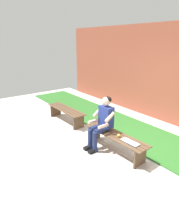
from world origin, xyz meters
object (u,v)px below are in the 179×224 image
object	(u,v)px
bench_near	(115,138)
apple	(119,135)
bench_far	(66,112)
book_open	(130,142)
person_seated	(102,121)

from	to	relation	value
bench_near	apple	bearing A→B (deg)	172.02
bench_far	book_open	world-z (taller)	book_open
bench_near	book_open	world-z (taller)	book_open
bench_near	apple	distance (m)	0.19
bench_far	apple	bearing A→B (deg)	179.54
bench_far	apple	distance (m)	2.31
bench_far	apple	world-z (taller)	apple
person_seated	book_open	xyz separation A→B (m)	(-0.79, -0.09, -0.24)
bench_far	person_seated	bearing A→B (deg)	176.93
bench_near	person_seated	bearing A→B (deg)	16.02
apple	bench_far	bearing A→B (deg)	-0.46
person_seated	apple	world-z (taller)	person_seated
bench_near	book_open	size ratio (longest dim) A/B	4.04
bench_near	book_open	distance (m)	0.46
bench_near	bench_far	bearing A→B (deg)	0.00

